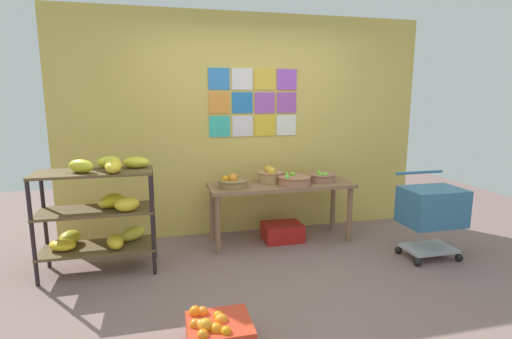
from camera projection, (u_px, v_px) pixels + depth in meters
ground at (290, 291)px, 3.39m from camera, size 9.25×9.25×0.00m
back_wall_with_art at (248, 126)px, 4.73m from camera, size 4.40×0.07×2.61m
banana_shelf_unit at (102, 208)px, 3.70m from camera, size 1.05×0.53×1.10m
display_table at (281, 191)px, 4.49m from camera, size 1.64×0.57×0.68m
fruit_basket_left at (294, 180)px, 4.39m from camera, size 0.38×0.38×0.14m
fruit_basket_centre at (322, 177)px, 4.56m from camera, size 0.32×0.32×0.12m
fruit_basket_right at (233, 182)px, 4.27m from camera, size 0.34×0.34×0.15m
fruit_basket_back_left at (270, 175)px, 4.55m from camera, size 0.32×0.32×0.19m
produce_crate_under_table at (282, 232)px, 4.59m from camera, size 0.45×0.34×0.20m
orange_crate_foreground at (218, 333)px, 2.62m from camera, size 0.43×0.38×0.25m
shopping_cart at (432, 209)px, 4.02m from camera, size 0.58×0.47×0.88m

